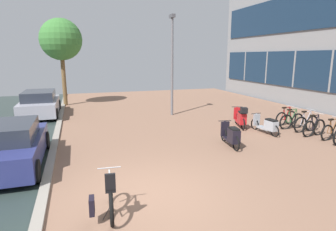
{
  "coord_description": "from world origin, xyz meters",
  "views": [
    {
      "loc": [
        -1.5,
        -6.06,
        3.24
      ],
      "look_at": [
        1.57,
        3.37,
        1.15
      ],
      "focal_mm": 30.21,
      "sensor_mm": 36.0,
      "label": 1
    }
  ],
  "objects_px": {
    "bicycle_rack_03": "(306,124)",
    "parked_car_far": "(40,104)",
    "bicycle_rack_05": "(286,118)",
    "scooter_far": "(231,136)",
    "parked_car_near": "(9,146)",
    "bicycle_rack_04": "(292,121)",
    "scooter_mid": "(267,125)",
    "lamp_post": "(172,60)",
    "scooter_near": "(241,118)",
    "bicycle_foreground": "(109,199)",
    "street_tree": "(61,40)",
    "bicycle_rack_01": "(332,131)",
    "bicycle_rack_02": "(314,128)"
  },
  "relations": [
    {
      "from": "bicycle_foreground",
      "to": "parked_car_far",
      "type": "relative_size",
      "value": 0.33
    },
    {
      "from": "scooter_mid",
      "to": "lamp_post",
      "type": "distance_m",
      "value": 6.21
    },
    {
      "from": "parked_car_near",
      "to": "parked_car_far",
      "type": "height_order",
      "value": "parked_car_far"
    },
    {
      "from": "bicycle_rack_01",
      "to": "bicycle_rack_04",
      "type": "distance_m",
      "value": 1.95
    },
    {
      "from": "bicycle_rack_02",
      "to": "parked_car_near",
      "type": "bearing_deg",
      "value": 179.16
    },
    {
      "from": "bicycle_rack_01",
      "to": "lamp_post",
      "type": "distance_m",
      "value": 8.36
    },
    {
      "from": "bicycle_rack_04",
      "to": "scooter_near",
      "type": "bearing_deg",
      "value": 158.23
    },
    {
      "from": "bicycle_rack_01",
      "to": "parked_car_near",
      "type": "xyz_separation_m",
      "value": [
        -11.51,
        0.81,
        0.31
      ]
    },
    {
      "from": "bicycle_rack_03",
      "to": "parked_car_far",
      "type": "relative_size",
      "value": 0.34
    },
    {
      "from": "bicycle_rack_04",
      "to": "scooter_mid",
      "type": "distance_m",
      "value": 1.68
    },
    {
      "from": "bicycle_rack_04",
      "to": "scooter_near",
      "type": "relative_size",
      "value": 0.77
    },
    {
      "from": "bicycle_rack_03",
      "to": "lamp_post",
      "type": "xyz_separation_m",
      "value": [
        -4.4,
        5.24,
        2.66
      ]
    },
    {
      "from": "bicycle_rack_01",
      "to": "parked_car_near",
      "type": "relative_size",
      "value": 0.33
    },
    {
      "from": "bicycle_foreground",
      "to": "bicycle_rack_04",
      "type": "relative_size",
      "value": 0.99
    },
    {
      "from": "scooter_far",
      "to": "bicycle_rack_02",
      "type": "bearing_deg",
      "value": 2.87
    },
    {
      "from": "street_tree",
      "to": "scooter_near",
      "type": "bearing_deg",
      "value": -48.96
    },
    {
      "from": "bicycle_rack_03",
      "to": "bicycle_rack_04",
      "type": "distance_m",
      "value": 0.67
    },
    {
      "from": "bicycle_rack_03",
      "to": "scooter_near",
      "type": "distance_m",
      "value": 2.77
    },
    {
      "from": "scooter_near",
      "to": "parked_car_far",
      "type": "relative_size",
      "value": 0.43
    },
    {
      "from": "bicycle_rack_05",
      "to": "parked_car_far",
      "type": "height_order",
      "value": "parked_car_far"
    },
    {
      "from": "scooter_far",
      "to": "lamp_post",
      "type": "xyz_separation_m",
      "value": [
        -0.2,
        6.09,
        2.6
      ]
    },
    {
      "from": "scooter_far",
      "to": "bicycle_foreground",
      "type": "bearing_deg",
      "value": -145.51
    },
    {
      "from": "scooter_near",
      "to": "parked_car_far",
      "type": "height_order",
      "value": "parked_car_far"
    },
    {
      "from": "lamp_post",
      "to": "street_tree",
      "type": "relative_size",
      "value": 0.96
    },
    {
      "from": "parked_car_near",
      "to": "lamp_post",
      "type": "relative_size",
      "value": 0.73
    },
    {
      "from": "bicycle_foreground",
      "to": "parked_car_far",
      "type": "distance_m",
      "value": 11.68
    },
    {
      "from": "bicycle_rack_02",
      "to": "street_tree",
      "type": "height_order",
      "value": "street_tree"
    },
    {
      "from": "bicycle_foreground",
      "to": "scooter_near",
      "type": "distance_m",
      "value": 8.67
    },
    {
      "from": "bicycle_rack_05",
      "to": "street_tree",
      "type": "relative_size",
      "value": 0.24
    },
    {
      "from": "bicycle_rack_01",
      "to": "bicycle_rack_02",
      "type": "xyz_separation_m",
      "value": [
        -0.28,
        0.64,
        0.02
      ]
    },
    {
      "from": "bicycle_rack_05",
      "to": "parked_car_near",
      "type": "height_order",
      "value": "parked_car_near"
    },
    {
      "from": "street_tree",
      "to": "bicycle_rack_05",
      "type": "bearing_deg",
      "value": -42.1
    },
    {
      "from": "bicycle_rack_04",
      "to": "bicycle_rack_05",
      "type": "height_order",
      "value": "bicycle_rack_04"
    },
    {
      "from": "parked_car_far",
      "to": "lamp_post",
      "type": "height_order",
      "value": "lamp_post"
    },
    {
      "from": "scooter_mid",
      "to": "street_tree",
      "type": "relative_size",
      "value": 0.31
    },
    {
      "from": "scooter_near",
      "to": "street_tree",
      "type": "xyz_separation_m",
      "value": [
        -7.85,
        9.02,
        3.79
      ]
    },
    {
      "from": "bicycle_rack_01",
      "to": "bicycle_rack_05",
      "type": "bearing_deg",
      "value": 91.08
    },
    {
      "from": "scooter_far",
      "to": "lamp_post",
      "type": "relative_size",
      "value": 0.32
    },
    {
      "from": "scooter_far",
      "to": "parked_car_near",
      "type": "relative_size",
      "value": 0.43
    },
    {
      "from": "parked_car_far",
      "to": "street_tree",
      "type": "relative_size",
      "value": 0.74
    },
    {
      "from": "bicycle_rack_04",
      "to": "parked_car_far",
      "type": "bearing_deg",
      "value": 149.25
    },
    {
      "from": "bicycle_rack_02",
      "to": "parked_car_near",
      "type": "distance_m",
      "value": 11.24
    },
    {
      "from": "parked_car_near",
      "to": "lamp_post",
      "type": "xyz_separation_m",
      "value": [
        7.04,
        5.72,
        2.38
      ]
    },
    {
      "from": "bicycle_rack_02",
      "to": "scooter_near",
      "type": "xyz_separation_m",
      "value": [
        -2.12,
        2.13,
        0.13
      ]
    },
    {
      "from": "bicycle_rack_04",
      "to": "bicycle_foreground",
      "type": "bearing_deg",
      "value": -151.51
    },
    {
      "from": "bicycle_rack_01",
      "to": "lamp_post",
      "type": "height_order",
      "value": "lamp_post"
    },
    {
      "from": "bicycle_rack_05",
      "to": "scooter_far",
      "type": "xyz_separation_m",
      "value": [
        -4.23,
        -2.13,
        0.08
      ]
    },
    {
      "from": "bicycle_rack_04",
      "to": "bicycle_rack_05",
      "type": "relative_size",
      "value": 1.03
    },
    {
      "from": "lamp_post",
      "to": "bicycle_rack_04",
      "type": "bearing_deg",
      "value": -47.64
    },
    {
      "from": "bicycle_rack_03",
      "to": "scooter_far",
      "type": "xyz_separation_m",
      "value": [
        -4.21,
        -0.84,
        0.06
      ]
    }
  ]
}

